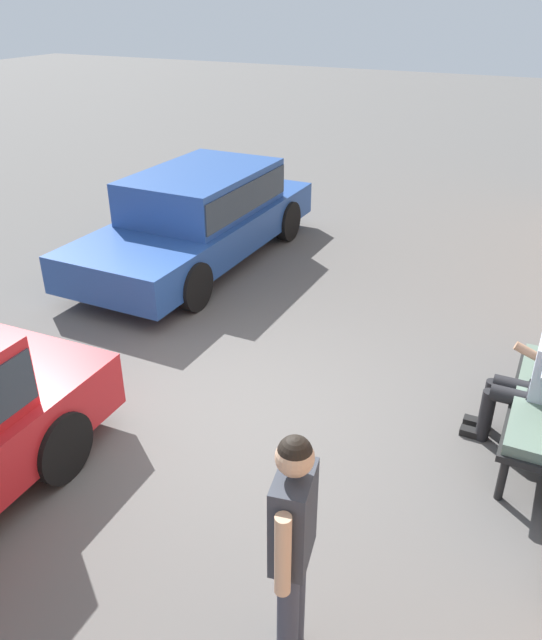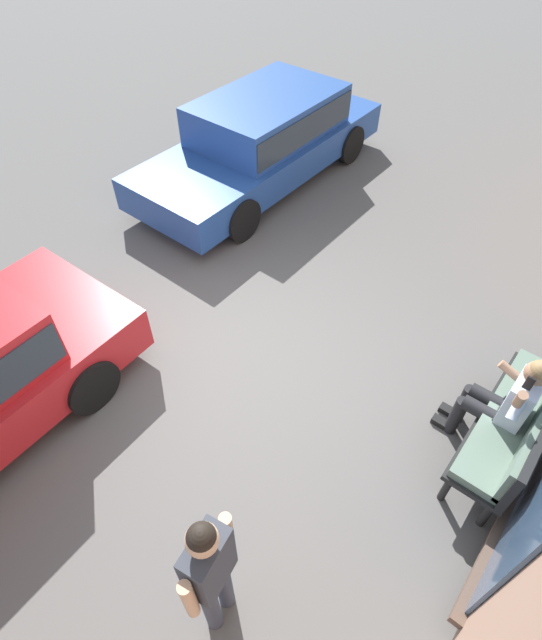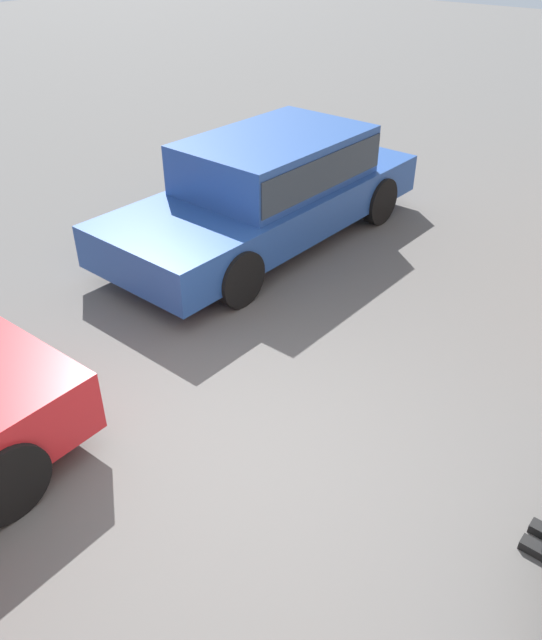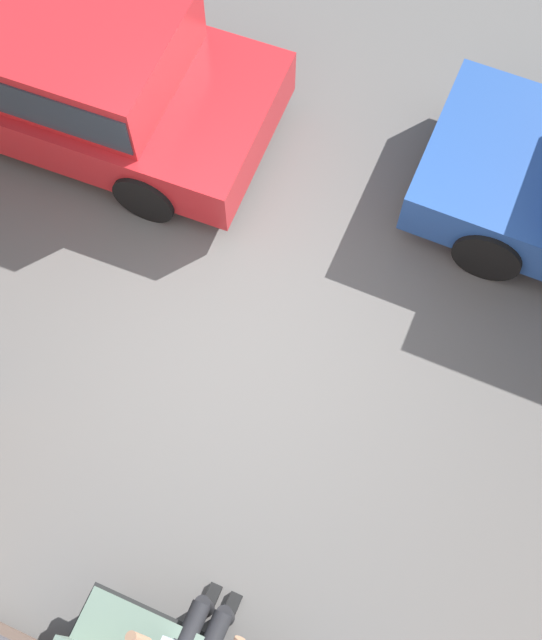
# 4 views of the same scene
# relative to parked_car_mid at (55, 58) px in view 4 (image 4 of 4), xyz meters

# --- Properties ---
(ground_plane) EXTENTS (60.00, 60.00, 0.00)m
(ground_plane) POSITION_rel_parked_car_mid_xyz_m (-2.73, 1.66, -0.77)
(ground_plane) COLOR #565451
(parked_car_mid) EXTENTS (4.59, 2.04, 1.40)m
(parked_car_mid) POSITION_rel_parked_car_mid_xyz_m (0.00, 0.00, 0.00)
(parked_car_mid) COLOR red
(parked_car_mid) RESTS_ON ground_plane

